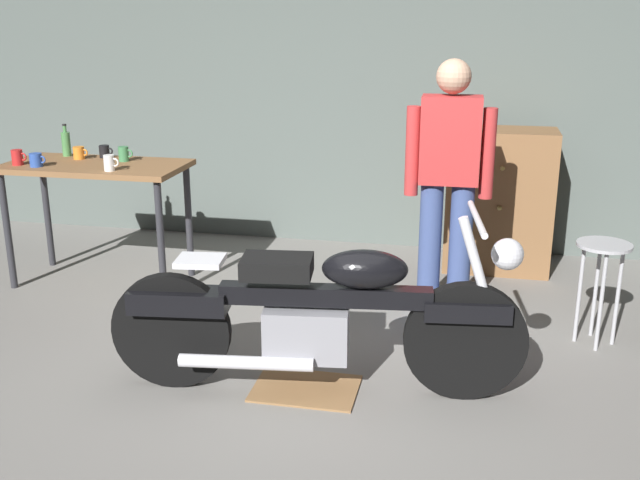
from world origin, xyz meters
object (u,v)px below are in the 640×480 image
Objects in this scene: shop_stool at (602,266)px; mug_blue_enamel at (36,160)px; motorcycle at (319,313)px; mug_black_matte at (105,151)px; mug_green_speckled at (124,154)px; mug_white_ceramic at (110,163)px; mug_orange_travel at (79,153)px; bottle at (66,143)px; mug_red_diner at (18,157)px; wooden_dresser at (499,201)px; person_standing at (449,176)px.

shop_stool is 5.36× the size of mug_blue_enamel.
motorcycle is 2.55m from mug_black_matte.
mug_green_speckled is 1.00× the size of mug_white_ceramic.
motorcycle is 2.62m from mug_orange_travel.
mug_black_matte is (-3.49, 0.60, 0.45)m from shop_stool.
bottle reaches higher than motorcycle.
motorcycle is 2.80m from bottle.
mug_black_matte reaches higher than shop_stool.
mug_black_matte is at bearing 38.79° from mug_red_diner.
motorcycle is 19.86× the size of mug_white_ceramic.
motorcycle is 3.41× the size of shop_stool.
mug_red_diner is 0.47× the size of bottle.
bottle is at bearing 66.72° from mug_red_diner.
wooden_dresser is 2.90m from mug_white_ceramic.
wooden_dresser is (0.95, 2.23, 0.10)m from motorcycle.
wooden_dresser is at bearing 11.98° from bottle.
person_standing is 2.71m from mug_orange_travel.
mug_blue_enamel is (-0.31, -0.41, 0.00)m from mug_black_matte.
mug_red_diner is 1.04× the size of mug_green_speckled.
mug_blue_enamel reaches higher than mug_orange_travel.
mug_orange_travel is (-2.70, 0.15, 0.02)m from person_standing.
shop_stool is 3.99m from mug_red_diner.
mug_white_ceramic is (0.06, -0.33, 0.00)m from mug_green_speckled.
mug_green_speckled is at bearing -4.49° from person_standing.
mug_red_diner reaches higher than mug_blue_enamel.
person_standing reaches higher than mug_orange_travel.
mug_black_matte is at bearing -166.78° from wooden_dresser.
mug_green_speckled is (-3.28, 0.50, 0.46)m from shop_stool.
mug_black_matte is 0.51m from mug_white_ceramic.
motorcycle is 20.32× the size of mug_black_matte.
mug_orange_travel reaches higher than shop_stool.
shop_stool is 5.64× the size of mug_red_diner.
motorcycle is 19.25× the size of mug_orange_travel.
motorcycle reaches higher than mug_blue_enamel.
mug_white_ceramic is (0.42, -0.34, 0.01)m from mug_orange_travel.
person_standing is 2.61× the size of shop_stool.
shop_stool is 0.58× the size of wooden_dresser.
mug_orange_travel is at bearing 64.17° from mug_blue_enamel.
mug_white_ceramic reaches higher than mug_orange_travel.
person_standing is 15.27× the size of mug_green_speckled.
mug_white_ceramic is 0.46× the size of bottle.
mug_black_matte is (-2.55, 0.24, 0.02)m from person_standing.
wooden_dresser is at bearing 114.15° from shop_stool.
mug_white_ceramic is at bearing 3.78° from person_standing.
mug_black_matte is (0.47, 0.38, -0.01)m from mug_red_diner.
motorcycle is 2.09m from mug_white_ceramic.
mug_red_diner is (-0.32, -0.29, 0.01)m from mug_orange_travel.
mug_red_diner reaches higher than mug_black_matte.
motorcycle is 19.23× the size of mug_red_diner.
person_standing reaches higher than mug_green_speckled.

